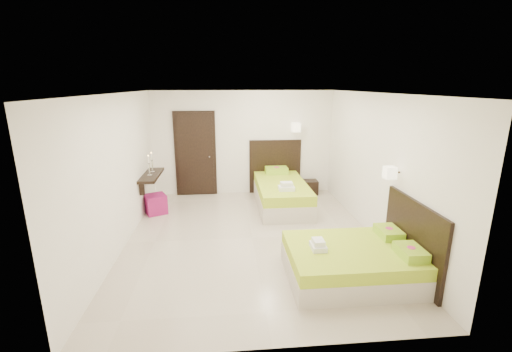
{
  "coord_description": "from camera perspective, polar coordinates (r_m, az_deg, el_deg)",
  "views": [
    {
      "loc": [
        -0.46,
        -5.78,
        2.75
      ],
      "look_at": [
        0.1,
        0.3,
        1.1
      ],
      "focal_mm": 24.0,
      "sensor_mm": 36.0,
      "label": 1
    }
  ],
  "objects": [
    {
      "name": "floor",
      "position": [
        6.42,
        -0.66,
        -10.26
      ],
      "size": [
        5.5,
        5.5,
        0.0
      ],
      "primitive_type": "plane",
      "color": "#C1B2A0",
      "rests_on": "ground"
    },
    {
      "name": "bed_single",
      "position": [
        7.99,
        4.19,
        -2.57
      ],
      "size": [
        1.32,
        2.2,
        1.82
      ],
      "color": "beige",
      "rests_on": "ground"
    },
    {
      "name": "bed_double",
      "position": [
        5.32,
        16.44,
        -13.27
      ],
      "size": [
        1.84,
        1.56,
        1.52
      ],
      "color": "beige",
      "rests_on": "ground"
    },
    {
      "name": "nightstand",
      "position": [
        8.93,
        8.91,
        -1.83
      ],
      "size": [
        0.41,
        0.37,
        0.35
      ],
      "primitive_type": "cube",
      "rotation": [
        0.0,
        0.0,
        -0.04
      ],
      "color": "black",
      "rests_on": "ground"
    },
    {
      "name": "ottoman",
      "position": [
        7.81,
        -16.36,
        -4.5
      ],
      "size": [
        0.55,
        0.55,
        0.42
      ],
      "primitive_type": "cube",
      "rotation": [
        0.0,
        0.0,
        0.43
      ],
      "color": "#841150",
      "rests_on": "ground"
    },
    {
      "name": "door",
      "position": [
        8.68,
        -10.06,
        3.58
      ],
      "size": [
        1.02,
        0.15,
        2.14
      ],
      "color": "black",
      "rests_on": "ground"
    },
    {
      "name": "console_shelf",
      "position": [
        7.8,
        -17.1,
        0.08
      ],
      "size": [
        0.35,
        1.2,
        0.78
      ],
      "color": "black",
      "rests_on": "ground"
    }
  ]
}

